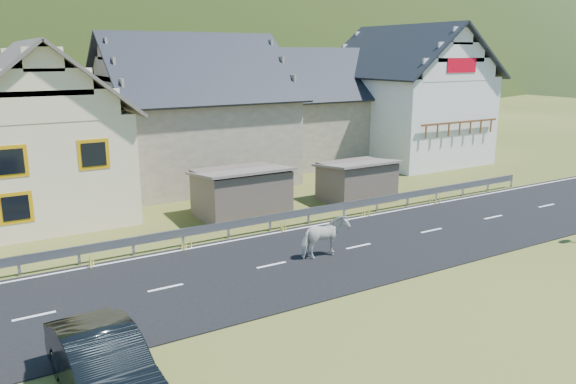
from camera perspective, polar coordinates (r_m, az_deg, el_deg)
ground at (r=22.76m, az=7.17°, el=-5.59°), size 160.00×160.00×0.00m
road at (r=22.76m, az=7.17°, el=-5.54°), size 60.00×7.00×0.04m
lane_markings at (r=22.75m, az=7.17°, el=-5.48°), size 60.00×6.60×0.01m
guardrail at (r=25.44m, az=2.11°, el=-2.05°), size 28.10×0.09×0.75m
shed_left at (r=26.73m, az=-4.78°, el=-0.11°), size 4.30×3.30×2.40m
shed_right at (r=29.70m, az=6.98°, el=1.06°), size 3.80×2.90×2.20m
house_cream at (r=29.19m, az=-24.26°, el=6.40°), size 7.80×9.80×8.30m
house_stone_a at (r=34.26m, az=-9.74°, el=8.82°), size 10.80×9.80×8.90m
house_stone_b at (r=40.67m, az=2.61°, el=9.22°), size 9.80×8.80×8.10m
house_white at (r=41.95m, az=11.91°, el=10.21°), size 8.80×10.80×9.70m
mountain at (r=199.58m, az=-25.37°, el=4.64°), size 440.00×280.00×260.00m
horse at (r=21.24m, az=3.73°, el=-4.60°), size 0.89×1.88×1.57m
car at (r=13.69m, az=-18.13°, el=-16.54°), size 1.91×4.78×1.54m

